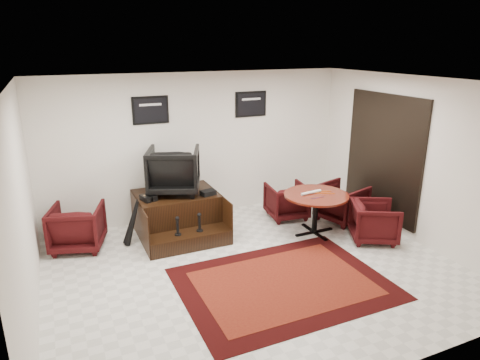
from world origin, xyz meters
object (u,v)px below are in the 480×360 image
(shine_chair, at_px, (174,168))
(table_chair_window, at_px, (342,201))
(shine_podium, at_px, (178,215))
(meeting_table, at_px, (316,199))
(table_chair_back, at_px, (287,199))
(armchair_side, at_px, (77,225))
(table_chair_corner, at_px, (374,220))

(shine_chair, relative_size, table_chair_window, 1.13)
(shine_podium, relative_size, meeting_table, 1.29)
(shine_chair, distance_m, meeting_table, 2.59)
(table_chair_back, bearing_deg, armchair_side, 3.86)
(table_chair_window, bearing_deg, shine_chair, 58.00)
(shine_podium, height_order, shine_chair, shine_chair)
(shine_podium, bearing_deg, armchair_side, 176.58)
(table_chair_corner, bearing_deg, shine_podium, 88.41)
(shine_chair, distance_m, armchair_side, 1.87)
(meeting_table, height_order, table_chair_corner, table_chair_corner)
(armchair_side, height_order, table_chair_window, armchair_side)
(armchair_side, bearing_deg, table_chair_back, -166.46)
(shine_chair, relative_size, table_chair_back, 1.21)
(table_chair_window, bearing_deg, shine_podium, 60.59)
(shine_chair, xyz_separation_m, table_chair_corner, (3.03, -1.82, -0.81))
(shine_podium, bearing_deg, meeting_table, -24.19)
(armchair_side, relative_size, table_chair_window, 1.03)
(armchair_side, distance_m, table_chair_window, 4.83)
(armchair_side, relative_size, table_chair_back, 1.11)
(shine_chair, height_order, table_chair_corner, shine_chair)
(shine_podium, xyz_separation_m, shine_chair, (0.00, 0.15, 0.85))
(table_chair_window, bearing_deg, meeting_table, 93.89)
(table_chair_corner, bearing_deg, table_chair_back, 56.89)
(shine_chair, xyz_separation_m, table_chair_window, (3.06, -0.86, -0.79))
(shine_chair, distance_m, table_chair_window, 3.28)
(armchair_side, relative_size, table_chair_corner, 1.09)
(meeting_table, relative_size, table_chair_window, 1.42)
(table_chair_window, xyz_separation_m, table_chair_corner, (-0.03, -0.96, -0.02))
(shine_chair, bearing_deg, table_chair_window, -174.28)
(armchair_side, bearing_deg, table_chair_window, -172.49)
(shine_podium, bearing_deg, shine_chair, 90.00)
(shine_chair, relative_size, meeting_table, 0.79)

